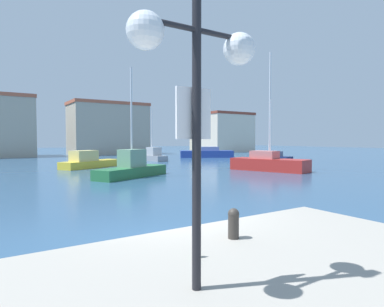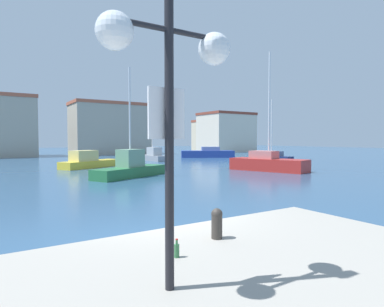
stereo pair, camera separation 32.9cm
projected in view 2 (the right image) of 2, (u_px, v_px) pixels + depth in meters
The scene contains 14 objects.
water at pixel (203, 165), 32.42m from camera, with size 160.00×160.00×0.00m, color #2D5175.
lamppost at pixel (169, 57), 3.49m from camera, with size 1.57×0.38×4.06m.
bottle at pixel (177, 250), 4.56m from camera, with size 0.07×0.07×0.26m.
mooring_bollard at pixel (217, 222), 5.42m from camera, with size 0.19×0.19×0.51m.
sailboat_red_behind_lamppost at pixel (268, 163), 26.39m from camera, with size 3.87×6.48×9.48m.
motorboat_blue_mid_harbor at pixel (208, 153), 45.78m from camera, with size 7.54×5.57×1.50m.
sailboat_grey_inner_mooring at pixel (153, 156), 38.88m from camera, with size 1.83×4.98×6.07m.
sailboat_navy_far_right at pixel (272, 156), 39.72m from camera, with size 2.31×5.46×7.35m.
motorboat_yellow_near_pier at pixel (89, 161), 29.19m from camera, with size 6.02×4.20×1.56m.
sailboat_green_center_channel at pixel (130, 168), 22.00m from camera, with size 5.90×4.05×7.32m.
warehouse_block at pixel (0, 126), 47.07m from camera, with size 9.03×8.64×8.84m.
harbor_office at pixel (110, 129), 55.24m from camera, with size 12.48×7.15×8.66m.
yacht_club at pixel (226, 132), 66.98m from camera, with size 9.82×8.00×7.93m.
waterfront_apartments at pixel (215, 135), 72.43m from camera, with size 6.41×9.61×6.86m.
Camera 2 is at (-3.23, -6.74, 2.53)m, focal length 30.64 mm.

